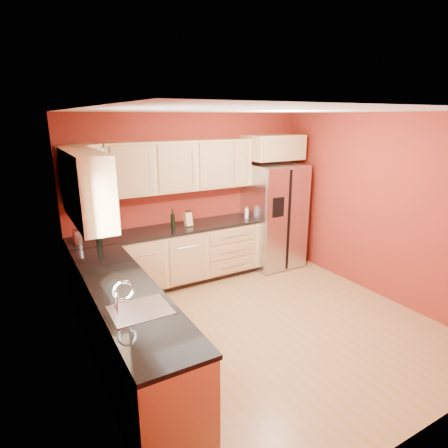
{
  "coord_description": "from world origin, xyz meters",
  "views": [
    {
      "loc": [
        -2.51,
        -3.38,
        2.53
      ],
      "look_at": [
        -0.05,
        0.9,
        1.12
      ],
      "focal_mm": 30.0,
      "sensor_mm": 36.0,
      "label": 1
    }
  ],
  "objects_px": {
    "refrigerator": "(273,216)",
    "canister_left": "(78,237)",
    "knife_block": "(188,219)",
    "soap_dispenser": "(247,212)",
    "wine_bottle_a": "(173,219)"
  },
  "relations": [
    {
      "from": "refrigerator",
      "to": "knife_block",
      "type": "xyz_separation_m",
      "value": [
        -1.59,
        0.06,
        0.13
      ]
    },
    {
      "from": "wine_bottle_a",
      "to": "knife_block",
      "type": "relative_size",
      "value": 1.42
    },
    {
      "from": "canister_left",
      "to": "wine_bottle_a",
      "type": "distance_m",
      "value": 1.37
    },
    {
      "from": "canister_left",
      "to": "wine_bottle_a",
      "type": "height_order",
      "value": "wine_bottle_a"
    },
    {
      "from": "refrigerator",
      "to": "canister_left",
      "type": "bearing_deg",
      "value": -179.93
    },
    {
      "from": "canister_left",
      "to": "soap_dispenser",
      "type": "distance_m",
      "value": 2.65
    },
    {
      "from": "knife_block",
      "to": "soap_dispenser",
      "type": "bearing_deg",
      "value": -5.95
    },
    {
      "from": "refrigerator",
      "to": "wine_bottle_a",
      "type": "bearing_deg",
      "value": 178.12
    },
    {
      "from": "refrigerator",
      "to": "canister_left",
      "type": "height_order",
      "value": "refrigerator"
    },
    {
      "from": "refrigerator",
      "to": "soap_dispenser",
      "type": "distance_m",
      "value": 0.56
    },
    {
      "from": "knife_block",
      "to": "soap_dispenser",
      "type": "relative_size",
      "value": 1.11
    },
    {
      "from": "canister_left",
      "to": "knife_block",
      "type": "xyz_separation_m",
      "value": [
        1.61,
        0.07,
        0.01
      ]
    },
    {
      "from": "refrigerator",
      "to": "soap_dispenser",
      "type": "relative_size",
      "value": 9.57
    },
    {
      "from": "knife_block",
      "to": "soap_dispenser",
      "type": "distance_m",
      "value": 1.04
    },
    {
      "from": "knife_block",
      "to": "soap_dispenser",
      "type": "xyz_separation_m",
      "value": [
        1.04,
        -0.05,
        -0.01
      ]
    }
  ]
}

